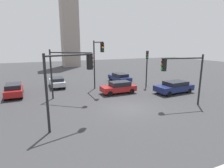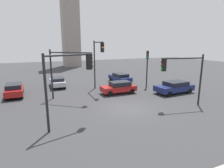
% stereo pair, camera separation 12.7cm
% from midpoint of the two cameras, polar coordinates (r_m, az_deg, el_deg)
% --- Properties ---
extents(ground_plane, '(95.80, 95.80, 0.00)m').
position_cam_midpoint_polar(ground_plane, '(16.20, 4.49, -7.60)').
color(ground_plane, '#38383A').
extents(traffic_light_0, '(0.44, 0.49, 4.67)m').
position_cam_midpoint_polar(traffic_light_0, '(23.89, 10.69, 6.80)').
color(traffic_light_0, black).
rests_on(traffic_light_0, ground_plane).
extents(traffic_light_1, '(4.00, 0.96, 4.64)m').
position_cam_midpoint_polar(traffic_light_1, '(17.05, 20.83, 4.08)').
color(traffic_light_1, black).
rests_on(traffic_light_1, ground_plane).
extents(traffic_light_2, '(3.64, 2.76, 5.01)m').
position_cam_midpoint_polar(traffic_light_2, '(18.23, -13.16, 6.00)').
color(traffic_light_2, black).
rests_on(traffic_light_2, ground_plane).
extents(traffic_light_3, '(3.39, 1.11, 4.99)m').
position_cam_midpoint_polar(traffic_light_3, '(12.24, -13.31, 3.06)').
color(traffic_light_3, black).
rests_on(traffic_light_3, ground_plane).
extents(traffic_light_4, '(0.32, 3.32, 5.92)m').
position_cam_midpoint_polar(traffic_light_4, '(21.31, -4.66, 8.81)').
color(traffic_light_4, black).
rests_on(traffic_light_4, ground_plane).
extents(car_0, '(1.99, 4.36, 1.34)m').
position_cam_midpoint_polar(car_0, '(26.79, 2.26, 2.08)').
color(car_0, navy).
rests_on(car_0, ground_plane).
extents(car_1, '(1.79, 3.99, 1.28)m').
position_cam_midpoint_polar(car_1, '(24.88, -16.90, 0.68)').
color(car_1, '#ADB2B7').
rests_on(car_1, ground_plane).
extents(car_2, '(4.55, 2.16, 1.36)m').
position_cam_midpoint_polar(car_2, '(22.07, 18.66, -0.84)').
color(car_2, navy).
rests_on(car_2, ground_plane).
extents(car_3, '(1.80, 4.18, 1.40)m').
position_cam_midpoint_polar(car_3, '(22.28, -28.41, -1.52)').
color(car_3, maroon).
rests_on(car_3, ground_plane).
extents(car_4, '(3.92, 1.74, 1.37)m').
position_cam_midpoint_polar(car_4, '(20.76, 1.92, -1.00)').
color(car_4, maroon).
rests_on(car_4, ground_plane).
extents(skyline_tower, '(3.94, 3.94, 24.89)m').
position_cam_midpoint_polar(skyline_tower, '(47.63, -13.36, 20.45)').
color(skyline_tower, gray).
rests_on(skyline_tower, ground_plane).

